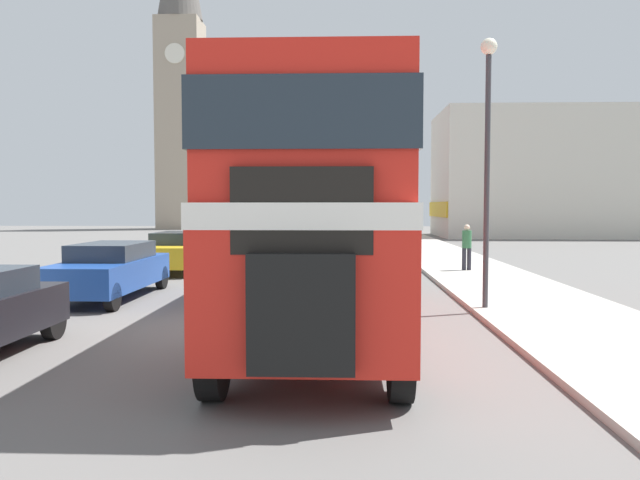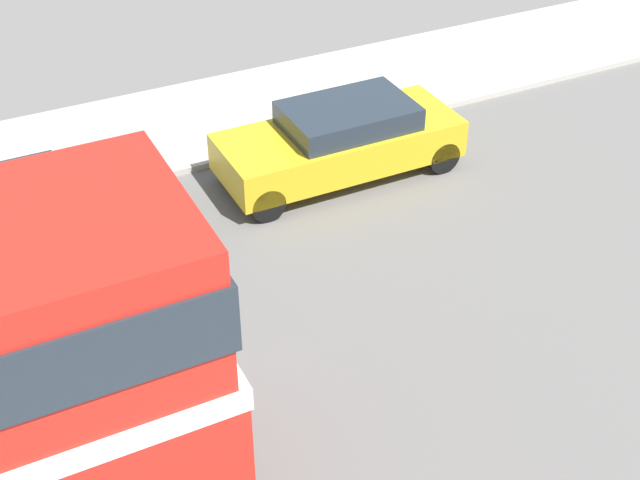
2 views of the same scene
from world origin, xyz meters
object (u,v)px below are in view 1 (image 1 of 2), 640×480
at_px(car_parked_far, 179,251).
at_px(pedestrian_walking, 467,244).
at_px(street_lamp, 488,133).
at_px(double_decker_bus, 320,200).
at_px(bus_distant, 327,204).
at_px(church_tower, 180,57).
at_px(car_parked_mid, 110,269).

distance_m(car_parked_far, pedestrian_walking, 10.19).
bearing_deg(street_lamp, pedestrian_walking, 81.69).
relative_size(double_decker_bus, pedestrian_walking, 6.97).
relative_size(car_parked_far, pedestrian_walking, 2.84).
xyz_separation_m(bus_distant, pedestrian_walking, (5.35, -19.76, -1.45)).
distance_m(car_parked_far, street_lamp, 12.62).
height_order(car_parked_far, pedestrian_walking, pedestrian_walking).
height_order(bus_distant, church_tower, church_tower).
height_order(double_decker_bus, car_parked_mid, double_decker_bus).
bearing_deg(street_lamp, double_decker_bus, -153.60).
distance_m(car_parked_mid, street_lamp, 9.80).
height_order(street_lamp, church_tower, church_tower).
bearing_deg(car_parked_far, pedestrian_walking, -1.23).
height_order(car_parked_mid, church_tower, church_tower).
height_order(car_parked_far, church_tower, church_tower).
distance_m(car_parked_mid, car_parked_far, 6.41).
height_order(car_parked_mid, street_lamp, street_lamp).
bearing_deg(church_tower, double_decker_bus, -72.69).
height_order(bus_distant, car_parked_far, bus_distant).
bearing_deg(double_decker_bus, pedestrian_walking, 64.07).
xyz_separation_m(double_decker_bus, bus_distant, (-0.59, 29.56, -0.00)).
bearing_deg(double_decker_bus, car_parked_mid, 146.69).
xyz_separation_m(double_decker_bus, car_parked_mid, (-5.48, 3.60, -1.73)).
bearing_deg(car_parked_far, car_parked_mid, -90.56).
relative_size(car_parked_far, church_tower, 0.13).
distance_m(car_parked_far, church_tower, 45.44).
relative_size(car_parked_mid, car_parked_far, 1.04).
bearing_deg(church_tower, car_parked_far, -75.66).
xyz_separation_m(double_decker_bus, pedestrian_walking, (4.76, 9.80, -1.46)).
distance_m(bus_distant, car_parked_far, 20.21).
height_order(car_parked_mid, car_parked_far, car_parked_far).
bearing_deg(church_tower, pedestrian_walking, -63.37).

